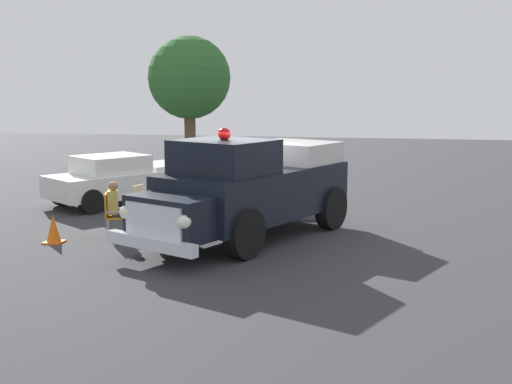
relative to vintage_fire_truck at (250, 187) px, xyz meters
The scene contains 8 objects.
ground_plane 1.29m from the vintage_fire_truck, 155.82° to the left, with size 60.00×60.00×0.00m, color #333335.
vintage_fire_truck is the anchor object (origin of this frame).
classic_hot_rod 6.02m from the vintage_fire_truck, 141.23° to the left, with size 4.04×4.62×1.46m.
lawn_chair_near_truck 3.27m from the vintage_fire_truck, behind, with size 0.63×0.63×1.02m.
lawn_chair_by_car 3.10m from the vintage_fire_truck, 163.77° to the left, with size 0.61×0.62×1.02m.
spectator_seated 3.13m from the vintage_fire_truck, behind, with size 0.63×0.53×1.29m.
oak_tree_left 12.04m from the vintage_fire_truck, 113.31° to the left, with size 3.26×3.26×5.41m.
traffic_cone 4.49m from the vintage_fire_truck, 163.02° to the right, with size 0.40×0.40×0.64m.
Camera 1 is at (3.43, -14.71, 3.48)m, focal length 46.29 mm.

